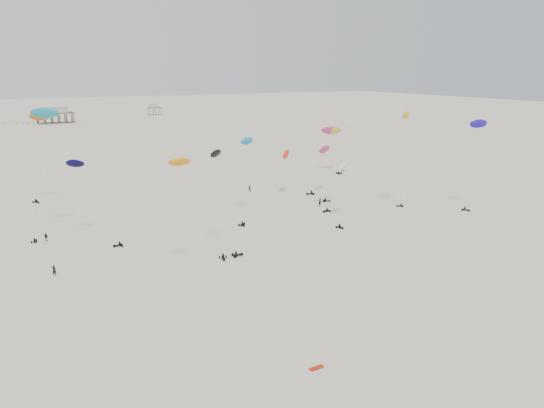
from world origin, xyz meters
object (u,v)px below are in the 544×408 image
pavilion_main (55,116)px  rig_4 (476,138)px  rig_0 (342,175)px  spectator_0 (55,275)px  pavilion_small (154,110)px  rig_8 (86,183)px

pavilion_main → rig_4: bearing=-76.0°
rig_4 → pavilion_main: bearing=-92.4°
rig_0 → rig_4: size_ratio=0.68×
rig_4 → spectator_0: rig_4 is taller
pavilion_small → rig_0: size_ratio=0.63×
rig_4 → spectator_0: bearing=-15.9°
pavilion_small → rig_4: size_ratio=0.43×
pavilion_main → pavilion_small: size_ratio=2.33×
rig_0 → rig_8: rig_8 is taller
rig_4 → rig_0: bearing=-26.5°
rig_0 → rig_4: 35.35m
pavilion_main → pavilion_small: bearing=23.2°
rig_0 → rig_4: bearing=162.9°
pavilion_main → spectator_0: 264.07m
pavilion_main → pavilion_small: 76.16m
pavilion_main → rig_0: size_ratio=1.48×
rig_4 → pavilion_small: bearing=-107.3°
rig_0 → rig_4: rig_4 is taller
rig_4 → rig_8: bearing=-28.5°
rig_0 → spectator_0: rig_0 is taller
rig_0 → spectator_0: size_ratio=6.93×
pavilion_small → rig_4: (-4.97, -291.66, 13.02)m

